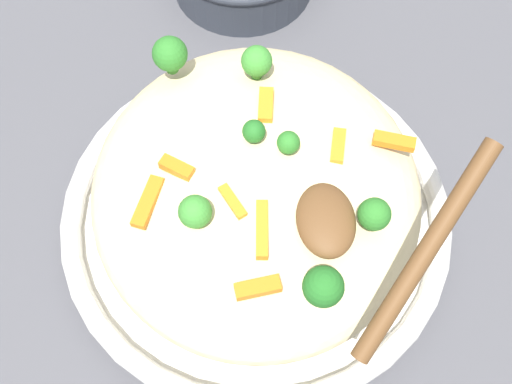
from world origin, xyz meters
TOP-DOWN VIEW (x-y plane):
  - ground_plane at (0.00, 0.00)m, footprint 2.40×2.40m
  - serving_bowl at (0.00, 0.00)m, footprint 0.32×0.32m
  - pasta_mound at (0.00, 0.00)m, footprint 0.27×0.25m
  - carrot_piece_0 at (-0.01, 0.06)m, footprint 0.03×0.02m
  - carrot_piece_1 at (-0.01, 0.10)m, footprint 0.02×0.03m
  - carrot_piece_2 at (0.02, -0.08)m, footprint 0.04×0.02m
  - carrot_piece_3 at (-0.00, -0.06)m, footprint 0.02×0.03m
  - carrot_piece_4 at (0.03, -0.02)m, footprint 0.03×0.02m
  - carrot_piece_5 at (0.09, -0.01)m, footprint 0.01×0.03m
  - carrot_piece_6 at (0.05, -0.00)m, footprint 0.04×0.01m
  - carrot_piece_7 at (-0.05, 0.01)m, footprint 0.03×0.01m
  - broccoli_floret_0 at (-0.01, 0.02)m, footprint 0.02×0.02m
  - broccoli_floret_1 at (-0.08, 0.01)m, footprint 0.02×0.02m
  - broccoli_floret_2 at (0.10, 0.03)m, footprint 0.03×0.03m
  - broccoli_floret_3 at (0.04, -0.04)m, footprint 0.02×0.02m
  - broccoli_floret_4 at (-0.02, -0.00)m, footprint 0.02×0.02m
  - broccoli_floret_5 at (-0.09, -0.06)m, footprint 0.03×0.03m
  - broccoli_floret_6 at (0.05, 0.07)m, footprint 0.02×0.02m
  - serving_spoon at (0.07, 0.06)m, footprint 0.13×0.12m

SIDE VIEW (x-z plane):
  - ground_plane at x=0.00m, z-range 0.00..0.00m
  - serving_bowl at x=0.00m, z-range 0.00..0.04m
  - pasta_mound at x=0.00m, z-range 0.03..0.11m
  - carrot_piece_2 at x=0.02m, z-range 0.10..0.11m
  - carrot_piece_1 at x=-0.01m, z-range 0.10..0.11m
  - carrot_piece_5 at x=0.09m, z-range 0.10..0.11m
  - carrot_piece_0 at x=-0.01m, z-range 0.10..0.11m
  - carrot_piece_6 at x=0.05m, z-range 0.11..0.11m
  - carrot_piece_4 at x=0.03m, z-range 0.11..0.11m
  - carrot_piece_3 at x=0.00m, z-range 0.11..0.11m
  - carrot_piece_7 at x=-0.05m, z-range 0.11..0.12m
  - broccoli_floret_6 at x=0.05m, z-range 0.11..0.13m
  - broccoli_floret_3 at x=0.04m, z-range 0.11..0.13m
  - broccoli_floret_1 at x=-0.08m, z-range 0.11..0.14m
  - broccoli_floret_2 at x=0.10m, z-range 0.11..0.14m
  - broccoli_floret_4 at x=-0.02m, z-range 0.11..0.13m
  - broccoli_floret_0 at x=-0.01m, z-range 0.11..0.13m
  - broccoli_floret_5 at x=-0.09m, z-range 0.11..0.14m
  - serving_spoon at x=0.07m, z-range 0.09..0.17m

